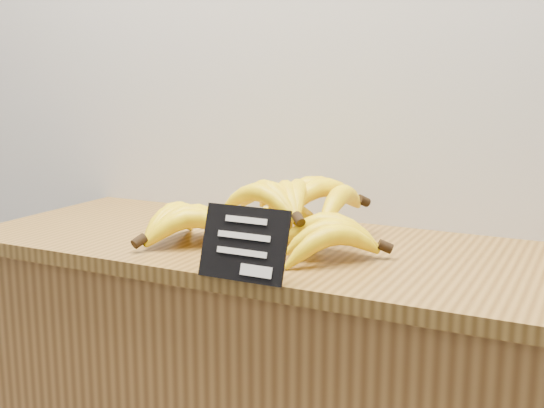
{
  "coord_description": "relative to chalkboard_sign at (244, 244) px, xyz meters",
  "views": [
    {
      "loc": [
        0.44,
        1.51,
        1.28
      ],
      "look_at": [
        -0.16,
        2.7,
        1.02
      ],
      "focal_mm": 45.0,
      "sensor_mm": 36.0,
      "label": 1
    }
  ],
  "objects": [
    {
      "name": "banana_pile",
      "position": [
        -0.05,
        0.23,
        -0.0
      ],
      "size": [
        0.57,
        0.36,
        0.13
      ],
      "color": "yellow",
      "rests_on": "counter_top"
    },
    {
      "name": "counter_top",
      "position": [
        -0.05,
        0.26,
        -0.08
      ],
      "size": [
        1.35,
        0.54,
        0.03
      ],
      "primitive_type": "cube",
      "color": "olive",
      "rests_on": "counter"
    },
    {
      "name": "chalkboard_sign",
      "position": [
        0.0,
        0.0,
        0.0
      ],
      "size": [
        0.16,
        0.05,
        0.12
      ],
      "primitive_type": "cube",
      "rotation": [
        -0.31,
        0.0,
        0.0
      ],
      "color": "black",
      "rests_on": "counter_top"
    }
  ]
}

